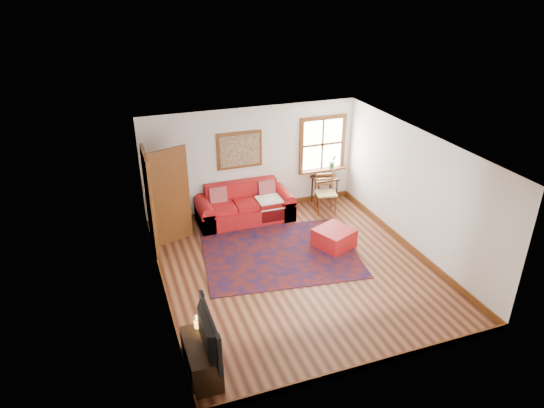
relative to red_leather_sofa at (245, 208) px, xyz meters
name	(u,v)px	position (x,y,z in m)	size (l,w,h in m)	color
ground	(296,269)	(0.33, -2.33, -0.28)	(5.50, 5.50, 0.00)	#431F12
room_envelope	(298,191)	(0.33, -2.31, 1.37)	(5.04, 5.54, 2.52)	silver
window	(324,150)	(2.11, 0.38, 1.03)	(1.18, 0.20, 1.38)	white
doorway	(162,198)	(-1.88, -0.55, 0.79)	(0.89, 1.08, 2.14)	black
framed_artwork	(240,150)	(0.03, 0.39, 1.27)	(1.05, 0.07, 0.85)	brown
persian_rug	(280,253)	(0.23, -1.69, -0.27)	(3.04, 2.43, 0.02)	#53140B
red_leather_sofa	(245,208)	(0.00, 0.00, 0.00)	(2.16, 0.89, 0.85)	#AC1619
red_ottoman	(334,238)	(1.38, -1.79, -0.08)	(0.69, 0.69, 0.39)	#AC1619
side_table	(325,182)	(2.06, 0.14, 0.30)	(0.59, 0.44, 0.70)	black
ladder_back_chair	(325,191)	(1.90, -0.23, 0.25)	(0.53, 0.52, 0.99)	tan
media_cabinet	(201,359)	(-1.95, -4.33, -0.02)	(0.42, 0.94, 0.52)	black
television	(202,333)	(-1.93, -4.47, 0.54)	(1.07, 0.14, 0.62)	black
candle_hurricane	(198,323)	(-1.90, -3.97, 0.32)	(0.12, 0.12, 0.18)	silver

